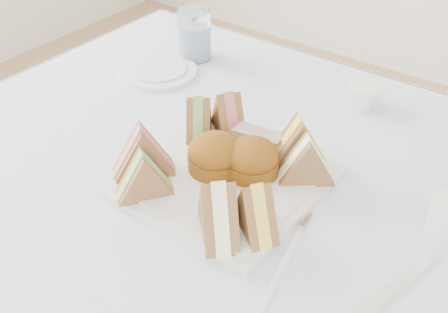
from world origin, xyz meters
The scene contains 18 objects.
tablecloth centered at (0.00, 0.00, 0.74)m, with size 1.02×1.02×0.01m, color silver.
serving_plate centered at (0.06, 0.02, 0.75)m, with size 0.29×0.29×0.01m, color silver.
sandwich_fl_a centered at (-0.05, -0.05, 0.80)m, with size 0.10×0.05×0.09m, color brown, non-canonical shape.
sandwich_fl_b centered at (-0.01, -0.08, 0.80)m, with size 0.09×0.04×0.08m, color brown, non-canonical shape.
sandwich_fr_a centered at (0.17, -0.05, 0.80)m, with size 0.09×0.04×0.08m, color brown, non-canonical shape.
sandwich_fr_b centered at (0.13, -0.09, 0.80)m, with size 0.10×0.05×0.09m, color brown, non-canonical shape.
sandwich_bl_a centered at (-0.05, 0.09, 0.80)m, with size 0.09×0.04×0.08m, color brown, non-canonical shape.
sandwich_bl_b centered at (-0.01, 0.13, 0.80)m, with size 0.09×0.04×0.08m, color brown, non-canonical shape.
sandwich_br_a centered at (0.17, 0.09, 0.80)m, with size 0.09×0.04×0.08m, color brown, non-canonical shape.
sandwich_br_b centered at (0.13, 0.13, 0.80)m, with size 0.09×0.04×0.08m, color brown, non-canonical shape.
scone_left centered at (0.04, 0.03, 0.79)m, with size 0.09×0.09×0.06m, color brown.
scone_right centered at (0.09, 0.05, 0.79)m, with size 0.09×0.09×0.06m, color brown.
pastry_slice centered at (0.07, 0.11, 0.78)m, with size 0.08×0.03×0.04m, color #BAB58C.
side_plate centered at (-0.27, 0.24, 0.75)m, with size 0.16×0.16×0.01m, color silver.
water_glass centered at (-0.26, 0.34, 0.80)m, with size 0.07×0.07×0.11m, color white.
tea_strainer centered at (0.13, 0.37, 0.77)m, with size 0.07×0.07×0.04m, color white.
knife centered at (0.36, -0.04, 0.75)m, with size 0.02×0.21×0.00m, color white.
fork centered at (0.23, -0.08, 0.75)m, with size 0.01×0.17×0.00m, color white.
Camera 1 is at (0.48, -0.54, 1.30)m, focal length 45.00 mm.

